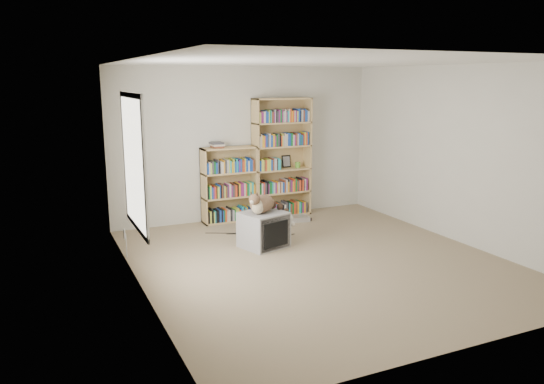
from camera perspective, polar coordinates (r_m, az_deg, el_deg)
name	(u,v)px	position (r m, az deg, el deg)	size (l,w,h in m)	color
floor	(319,261)	(6.90, 5.07, -7.43)	(4.50, 5.00, 0.01)	gray
wall_back	(246,144)	(8.83, -2.86, 5.22)	(4.50, 0.02, 2.50)	beige
wall_front	(473,210)	(4.64, 20.82, -1.79)	(4.50, 0.02, 2.50)	beige
wall_left	(137,179)	(5.82, -14.32, 1.31)	(0.02, 5.00, 2.50)	beige
wall_right	(459,155)	(7.95, 19.52, 3.79)	(0.02, 5.00, 2.50)	beige
ceiling	(323,62)	(6.51, 5.49, 13.78)	(4.50, 5.00, 0.02)	white
window	(134,163)	(5.99, -14.63, 3.05)	(0.02, 1.22, 1.52)	white
crt_tv	(263,230)	(7.38, -0.94, -4.08)	(0.69, 0.66, 0.50)	#9D9DA0
cat	(266,206)	(7.32, -0.61, -1.47)	(0.75, 0.50, 0.54)	#332214
bookcase_tall	(281,161)	(8.98, 1.00, 3.36)	(1.00, 0.30, 1.99)	tan
bookcase_short	(229,188)	(8.68, -4.66, 0.45)	(0.89, 0.30, 1.23)	tan
book_stack	(217,145)	(8.52, -5.94, 5.07)	(0.21, 0.27, 0.09)	#D9431D
green_mug	(297,165)	(9.10, 2.75, 2.95)	(0.09, 0.09, 0.09)	#61A830
framed_print	(286,161)	(9.11, 1.53, 3.33)	(0.16, 0.01, 0.21)	black
dvd_player	(298,218)	(8.79, 2.83, -2.85)	(0.35, 0.25, 0.08)	silver
wall_outlet	(124,234)	(7.19, -15.61, -4.37)	(0.01, 0.08, 0.13)	silver
floor_cables	(253,236)	(7.96, -2.02, -4.71)	(1.20, 0.70, 0.01)	black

